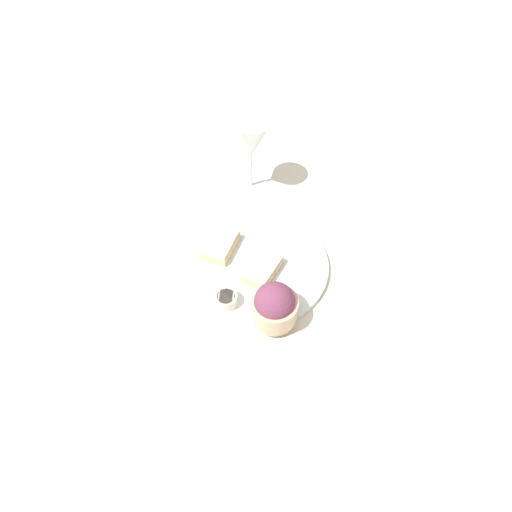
{
  "coord_description": "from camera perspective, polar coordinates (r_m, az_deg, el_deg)",
  "views": [
    {
      "loc": [
        0.48,
        0.23,
        0.69
      ],
      "look_at": [
        0.0,
        0.0,
        0.03
      ],
      "focal_mm": 28.0,
      "sensor_mm": 36.0,
      "label": 1
    }
  ],
  "objects": [
    {
      "name": "salad_bowl",
      "position": [
        0.75,
        2.62,
        -7.03
      ],
      "size": [
        0.09,
        0.09,
        0.09
      ],
      "color": "tan",
      "rests_on": "dinner_plate"
    },
    {
      "name": "cheese_toast_near",
      "position": [
        0.87,
        -5.28,
        1.45
      ],
      "size": [
        0.1,
        0.07,
        0.03
      ],
      "color": "#D1B27F",
      "rests_on": "dinner_plate"
    },
    {
      "name": "sauce_ramekin",
      "position": [
        0.79,
        -4.26,
        -6.14
      ],
      "size": [
        0.04,
        0.04,
        0.03
      ],
      "color": "beige",
      "rests_on": "dinner_plate"
    },
    {
      "name": "wine_glass",
      "position": [
        0.97,
        -0.76,
        15.93
      ],
      "size": [
        0.1,
        0.1,
        0.19
      ],
      "color": "silver",
      "rests_on": "ground_plane"
    },
    {
      "name": "cheese_toast_far",
      "position": [
        0.83,
        0.96,
        -1.82
      ],
      "size": [
        0.09,
        0.06,
        0.03
      ],
      "color": "#D1B27F",
      "rests_on": "dinner_plate"
    },
    {
      "name": "dinner_plate",
      "position": [
        0.86,
        0.0,
        -1.13
      ],
      "size": [
        0.31,
        0.31,
        0.01
      ],
      "color": "silver",
      "rests_on": "ground_plane"
    },
    {
      "name": "fork",
      "position": [
        0.85,
        18.22,
        -6.32
      ],
      "size": [
        0.06,
        0.18,
        0.01
      ],
      "color": "silver",
      "rests_on": "ground_plane"
    },
    {
      "name": "ground_plane",
      "position": [
        0.87,
        0.0,
        -1.41
      ],
      "size": [
        4.0,
        4.0,
        0.0
      ],
      "primitive_type": "plane",
      "color": "beige"
    }
  ]
}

